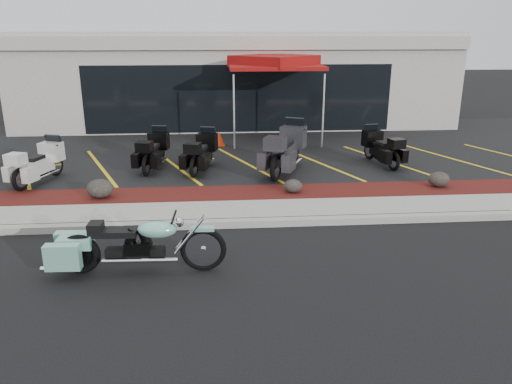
{
  "coord_description": "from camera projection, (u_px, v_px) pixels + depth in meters",
  "views": [
    {
      "loc": [
        -0.92,
        -9.13,
        4.02
      ],
      "look_at": [
        -0.09,
        1.2,
        0.67
      ],
      "focal_mm": 35.0,
      "sensor_mm": 36.0,
      "label": 1
    }
  ],
  "objects": [
    {
      "name": "popup_canopy",
      "position": [
        274.0,
        63.0,
        17.93
      ],
      "size": [
        3.83,
        3.83,
        3.05
      ],
      "rotation": [
        0.0,
        0.0,
        0.19
      ],
      "color": "silver",
      "rests_on": "upper_lot"
    },
    {
      "name": "boulder_right",
      "position": [
        439.0,
        179.0,
        12.95
      ],
      "size": [
        0.55,
        0.46,
        0.39
      ],
      "primitive_type": "ellipsoid",
      "color": "black",
      "rests_on": "mulch_bed"
    },
    {
      "name": "touring_black_mid",
      "position": [
        208.0,
        146.0,
        15.02
      ],
      "size": [
        1.27,
        2.14,
        1.17
      ],
      "primitive_type": null,
      "rotation": [
        0.0,
        0.0,
        1.3
      ],
      "color": "black",
      "rests_on": "upper_lot"
    },
    {
      "name": "boulder_left",
      "position": [
        100.0,
        189.0,
        12.08
      ],
      "size": [
        0.65,
        0.54,
        0.46
      ],
      "primitive_type": "ellipsoid",
      "color": "black",
      "rests_on": "mulch_bed"
    },
    {
      "name": "boulder_mid",
      "position": [
        293.0,
        186.0,
        12.49
      ],
      "size": [
        0.47,
        0.39,
        0.33
      ],
      "primitive_type": "ellipsoid",
      "color": "black",
      "rests_on": "mulch_bed"
    },
    {
      "name": "upper_lot",
      "position": [
        243.0,
        148.0,
        17.72
      ],
      "size": [
        26.0,
        9.6,
        0.15
      ],
      "primitive_type": "cube",
      "color": "black",
      "rests_on": "ground"
    },
    {
      "name": "touring_black_front",
      "position": [
        160.0,
        144.0,
        15.2
      ],
      "size": [
        1.11,
        2.12,
        1.17
      ],
      "primitive_type": null,
      "rotation": [
        0.0,
        0.0,
        1.4
      ],
      "color": "black",
      "rests_on": "upper_lot"
    },
    {
      "name": "hero_cruiser",
      "position": [
        203.0,
        243.0,
        8.62
      ],
      "size": [
        3.05,
        0.89,
        1.06
      ],
      "primitive_type": null,
      "rotation": [
        0.0,
        0.0,
        -0.04
      ],
      "color": "#79BCA9",
      "rests_on": "ground"
    },
    {
      "name": "mulch_bed",
      "position": [
        255.0,
        195.0,
        12.6
      ],
      "size": [
        24.0,
        1.2,
        0.16
      ],
      "primitive_type": "cube",
      "color": "#3D100E",
      "rests_on": "ground"
    },
    {
      "name": "touring_white",
      "position": [
        55.0,
        155.0,
        13.85
      ],
      "size": [
        1.37,
        2.14,
        1.17
      ],
      "primitive_type": null,
      "rotation": [
        0.0,
        0.0,
        1.24
      ],
      "color": "silver",
      "rests_on": "upper_lot"
    },
    {
      "name": "ground",
      "position": [
        265.0,
        242.0,
        9.97
      ],
      "size": [
        90.0,
        90.0,
        0.0
      ],
      "primitive_type": "plane",
      "color": "black",
      "rests_on": "ground"
    },
    {
      "name": "curb",
      "position": [
        261.0,
        222.0,
        10.8
      ],
      "size": [
        24.0,
        0.25,
        0.15
      ],
      "primitive_type": "cube",
      "color": "gray",
      "rests_on": "ground"
    },
    {
      "name": "touring_black_rear",
      "position": [
        370.0,
        142.0,
        15.63
      ],
      "size": [
        1.14,
        2.07,
        1.14
      ],
      "primitive_type": null,
      "rotation": [
        0.0,
        0.0,
        1.78
      ],
      "color": "black",
      "rests_on": "upper_lot"
    },
    {
      "name": "sidewalk",
      "position": [
        259.0,
        211.0,
        11.46
      ],
      "size": [
        24.0,
        1.2,
        0.15
      ],
      "primitive_type": "cube",
      "color": "gray",
      "rests_on": "ground"
    },
    {
      "name": "touring_grey",
      "position": [
        294.0,
        142.0,
        14.9
      ],
      "size": [
        1.9,
        2.68,
        1.46
      ],
      "primitive_type": null,
      "rotation": [
        0.0,
        0.0,
        1.15
      ],
      "color": "#2E2D32",
      "rests_on": "upper_lot"
    },
    {
      "name": "dealership_building",
      "position": [
        235.0,
        77.0,
        23.07
      ],
      "size": [
        18.0,
        8.16,
        4.0
      ],
      "color": "gray",
      "rests_on": "ground"
    },
    {
      "name": "traffic_cone",
      "position": [
        219.0,
        138.0,
        17.65
      ],
      "size": [
        0.4,
        0.4,
        0.5
      ],
      "primitive_type": "cone",
      "rotation": [
        0.0,
        0.0,
        0.09
      ],
      "color": "red",
      "rests_on": "upper_lot"
    }
  ]
}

